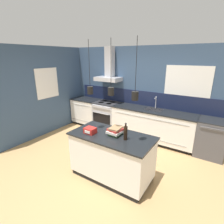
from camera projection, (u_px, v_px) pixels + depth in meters
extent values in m
plane|color=tan|center=(102.00, 163.00, 3.98)|extent=(16.00, 16.00, 0.00)
cube|color=#354C6B|center=(142.00, 92.00, 5.20)|extent=(5.60, 0.06, 2.60)
cube|color=#141C38|center=(141.00, 98.00, 5.23)|extent=(4.42, 0.02, 0.43)
cube|color=white|center=(187.00, 85.00, 4.42)|extent=(1.12, 0.01, 0.96)
cube|color=black|center=(187.00, 85.00, 4.43)|extent=(1.04, 0.01, 0.88)
cube|color=#B5B5BA|center=(108.00, 79.00, 5.42)|extent=(0.80, 0.46, 0.12)
cube|color=#B5B5BA|center=(110.00, 62.00, 5.34)|extent=(0.26, 0.20, 0.90)
cylinder|color=black|center=(89.00, 64.00, 3.13)|extent=(0.01, 0.01, 0.82)
cylinder|color=black|center=(90.00, 90.00, 3.28)|extent=(0.11, 0.11, 0.14)
sphere|color=#F9D18C|center=(90.00, 90.00, 3.28)|extent=(0.06, 0.06, 0.06)
cylinder|color=black|center=(111.00, 63.00, 2.88)|extent=(0.01, 0.01, 0.79)
cylinder|color=black|center=(111.00, 91.00, 3.02)|extent=(0.11, 0.11, 0.14)
sphere|color=#F9D18C|center=(111.00, 91.00, 3.02)|extent=(0.06, 0.06, 0.06)
cylinder|color=black|center=(136.00, 65.00, 2.60)|extent=(0.01, 0.01, 0.81)
cylinder|color=black|center=(135.00, 96.00, 2.74)|extent=(0.11, 0.11, 0.14)
sphere|color=#F9D18C|center=(135.00, 96.00, 2.74)|extent=(0.06, 0.06, 0.06)
cube|color=#354C6B|center=(51.00, 91.00, 5.40)|extent=(0.06, 3.80, 2.60)
cube|color=white|center=(47.00, 83.00, 5.18)|extent=(0.01, 0.76, 0.88)
cube|color=black|center=(47.00, 83.00, 5.19)|extent=(0.01, 0.68, 0.80)
cube|color=black|center=(88.00, 122.00, 6.32)|extent=(0.92, 0.56, 0.09)
cube|color=white|center=(87.00, 111.00, 6.16)|extent=(0.95, 0.62, 0.79)
cube|color=gray|center=(80.00, 105.00, 5.82)|extent=(0.83, 0.01, 0.01)
cube|color=gray|center=(81.00, 120.00, 5.99)|extent=(0.83, 0.01, 0.01)
cube|color=black|center=(86.00, 99.00, 6.03)|extent=(0.97, 0.64, 0.03)
cube|color=black|center=(151.00, 138.00, 5.08)|extent=(2.23, 0.56, 0.09)
cube|color=white|center=(152.00, 124.00, 4.92)|extent=(2.30, 0.62, 0.79)
cube|color=gray|center=(148.00, 118.00, 4.58)|extent=(2.03, 0.01, 0.01)
cube|color=gray|center=(147.00, 137.00, 4.75)|extent=(2.03, 0.01, 0.01)
cube|color=black|center=(153.00, 110.00, 4.79)|extent=(2.33, 0.64, 0.03)
cube|color=#262628|center=(154.00, 110.00, 4.83)|extent=(0.48, 0.34, 0.01)
cylinder|color=#B5B5BA|center=(156.00, 103.00, 4.88)|extent=(0.02, 0.02, 0.33)
sphere|color=#B5B5BA|center=(156.00, 97.00, 4.83)|extent=(0.03, 0.03, 0.03)
cylinder|color=#B5B5BA|center=(155.00, 98.00, 4.79)|extent=(0.02, 0.12, 0.02)
cube|color=#B5B5BA|center=(107.00, 116.00, 5.73)|extent=(0.76, 0.62, 0.87)
cube|color=black|center=(101.00, 120.00, 5.49)|extent=(0.66, 0.02, 0.44)
cylinder|color=#B5B5BA|center=(101.00, 113.00, 5.40)|extent=(0.57, 0.02, 0.02)
cube|color=#B5B5BA|center=(101.00, 107.00, 5.35)|extent=(0.66, 0.02, 0.07)
cube|color=#2D2D30|center=(107.00, 103.00, 5.59)|extent=(0.76, 0.60, 0.04)
cylinder|color=black|center=(105.00, 101.00, 5.75)|extent=(0.17, 0.17, 0.00)
cylinder|color=black|center=(113.00, 102.00, 5.59)|extent=(0.17, 0.17, 0.00)
cylinder|color=black|center=(101.00, 102.00, 5.58)|extent=(0.17, 0.17, 0.00)
cylinder|color=black|center=(109.00, 104.00, 5.42)|extent=(0.17, 0.17, 0.00)
cube|color=#4C4C51|center=(211.00, 138.00, 4.17)|extent=(0.63, 0.62, 0.89)
cube|color=black|center=(214.00, 121.00, 4.03)|extent=(0.63, 0.62, 0.02)
cylinder|color=#4C4C51|center=(212.00, 129.00, 3.79)|extent=(0.47, 0.02, 0.02)
cube|color=black|center=(112.00, 174.00, 3.53)|extent=(1.47, 0.72, 0.09)
cube|color=white|center=(112.00, 155.00, 3.39)|extent=(1.53, 0.75, 0.79)
cube|color=black|center=(112.00, 136.00, 3.27)|extent=(1.58, 0.80, 0.03)
cylinder|color=black|center=(126.00, 133.00, 3.05)|extent=(0.07, 0.07, 0.25)
cylinder|color=black|center=(126.00, 125.00, 3.01)|extent=(0.03, 0.03, 0.06)
cylinder|color=#262628|center=(126.00, 123.00, 3.00)|extent=(0.03, 0.03, 0.01)
cube|color=#4C7F4C|center=(115.00, 133.00, 3.30)|extent=(0.20, 0.25, 0.04)
cube|color=silver|center=(115.00, 132.00, 3.26)|extent=(0.26, 0.28, 0.04)
cube|color=#B2332D|center=(115.00, 129.00, 3.26)|extent=(0.27, 0.28, 0.04)
cube|color=olive|center=(116.00, 128.00, 3.24)|extent=(0.20, 0.26, 0.03)
cube|color=red|center=(90.00, 130.00, 3.33)|extent=(0.21, 0.17, 0.11)
cube|color=white|center=(87.00, 132.00, 3.27)|extent=(0.12, 0.01, 0.05)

